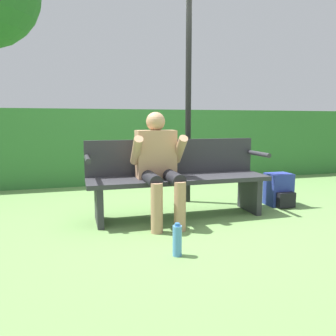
{
  "coord_description": "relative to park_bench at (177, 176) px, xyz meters",
  "views": [
    {
      "loc": [
        -1.04,
        -3.22,
        1.01
      ],
      "look_at": [
        -0.15,
        -0.1,
        0.54
      ],
      "focal_mm": 35.0,
      "sensor_mm": 36.0,
      "label": 1
    }
  ],
  "objects": [
    {
      "name": "backpack",
      "position": [
        1.31,
        0.06,
        -0.24
      ],
      "size": [
        0.28,
        0.31,
        0.39
      ],
      "color": "#283893",
      "rests_on": "ground"
    },
    {
      "name": "park_bench",
      "position": [
        0.0,
        0.0,
        0.0
      ],
      "size": [
        1.91,
        0.48,
        0.81
      ],
      "color": "#2D2D33",
      "rests_on": "ground"
    },
    {
      "name": "water_bottle",
      "position": [
        -0.33,
        -1.04,
        -0.31
      ],
      "size": [
        0.07,
        0.07,
        0.25
      ],
      "color": "#4C8CCC",
      "rests_on": "ground"
    },
    {
      "name": "ground_plane",
      "position": [
        0.0,
        -0.06,
        -0.43
      ],
      "size": [
        40.0,
        40.0,
        0.0
      ],
      "primitive_type": "plane",
      "color": "#668E4C"
    },
    {
      "name": "hedge_back",
      "position": [
        0.0,
        2.18,
        0.17
      ],
      "size": [
        12.0,
        0.59,
        1.2
      ],
      "color": "#337033",
      "rests_on": "ground"
    },
    {
      "name": "signpost",
      "position": [
        0.31,
        0.53,
        1.1
      ],
      "size": [
        0.31,
        0.09,
        2.74
      ],
      "color": "black",
      "rests_on": "ground"
    },
    {
      "name": "parked_car",
      "position": [
        4.32,
        11.14,
        0.18
      ],
      "size": [
        4.67,
        2.46,
        1.25
      ],
      "rotation": [
        0.0,
        0.0,
        -0.18
      ],
      "color": "maroon",
      "rests_on": "ground"
    },
    {
      "name": "person_seated",
      "position": [
        -0.24,
        -0.13,
        0.18
      ],
      "size": [
        0.53,
        0.64,
        1.1
      ],
      "color": "tan",
      "rests_on": "ground"
    }
  ]
}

